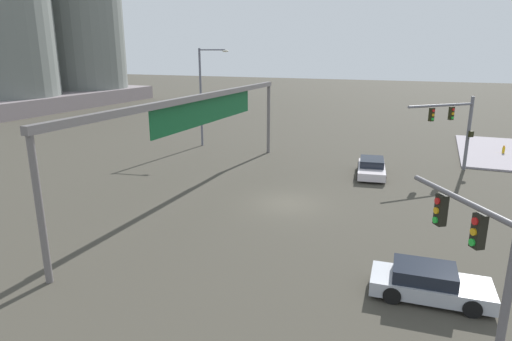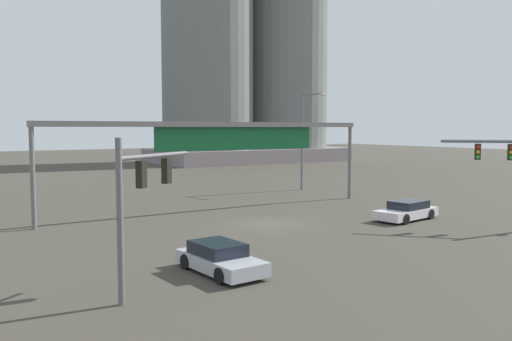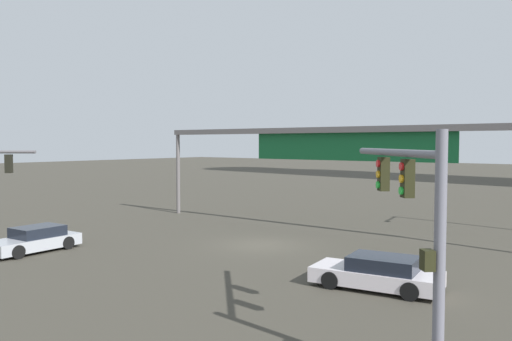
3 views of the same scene
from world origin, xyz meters
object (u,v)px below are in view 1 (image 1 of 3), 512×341
(traffic_signal_near_corner, at_px, (479,253))
(fire_hydrant_on_curb, at_px, (504,149))
(streetlamp_curved_arm, at_px, (204,90))
(traffic_signal_opposite_side, at_px, (455,122))
(sedan_car_approaching, at_px, (429,283))
(sedan_car_waiting_far, at_px, (371,168))

(traffic_signal_near_corner, relative_size, fire_hydrant_on_curb, 7.77)
(streetlamp_curved_arm, bearing_deg, fire_hydrant_on_curb, 5.62)
(traffic_signal_opposite_side, bearing_deg, streetlamp_curved_arm, -45.91)
(traffic_signal_near_corner, bearing_deg, traffic_signal_opposite_side, -34.64)
(traffic_signal_near_corner, distance_m, sedan_car_approaching, 4.96)
(streetlamp_curved_arm, relative_size, sedan_car_approaching, 2.08)
(streetlamp_curved_arm, height_order, sedan_car_waiting_far, streetlamp_curved_arm)
(sedan_car_approaching, height_order, sedan_car_waiting_far, same)
(streetlamp_curved_arm, xyz_separation_m, fire_hydrant_on_curb, (6.40, -26.02, -4.75))
(fire_hydrant_on_curb, bearing_deg, traffic_signal_near_corner, 171.66)
(streetlamp_curved_arm, bearing_deg, traffic_signal_near_corner, -56.61)
(traffic_signal_near_corner, bearing_deg, sedan_car_waiting_far, -19.45)
(fire_hydrant_on_curb, bearing_deg, sedan_car_waiting_far, 138.21)
(traffic_signal_near_corner, bearing_deg, sedan_car_approaching, -19.06)
(traffic_signal_near_corner, distance_m, traffic_signal_opposite_side, 23.01)
(sedan_car_approaching, bearing_deg, sedan_car_waiting_far, 101.50)
(traffic_signal_near_corner, height_order, sedan_car_approaching, traffic_signal_near_corner)
(traffic_signal_opposite_side, distance_m, sedan_car_waiting_far, 7.05)
(sedan_car_approaching, bearing_deg, traffic_signal_opposite_side, 83.31)
(traffic_signal_opposite_side, relative_size, sedan_car_waiting_far, 1.16)
(traffic_signal_opposite_side, height_order, sedan_car_waiting_far, traffic_signal_opposite_side)
(streetlamp_curved_arm, xyz_separation_m, sedan_car_approaching, (-20.51, -20.49, -4.66))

